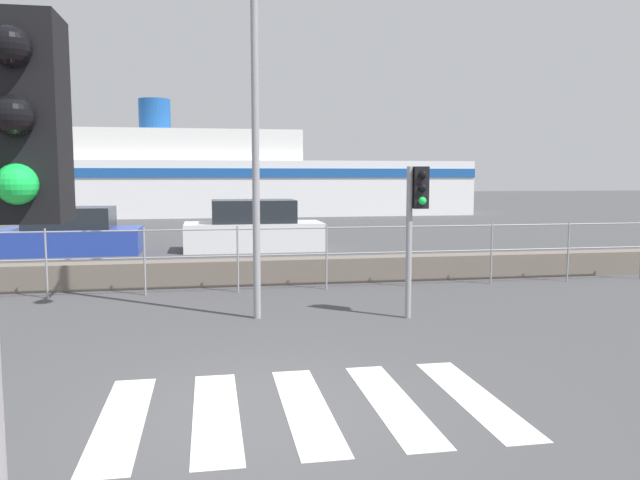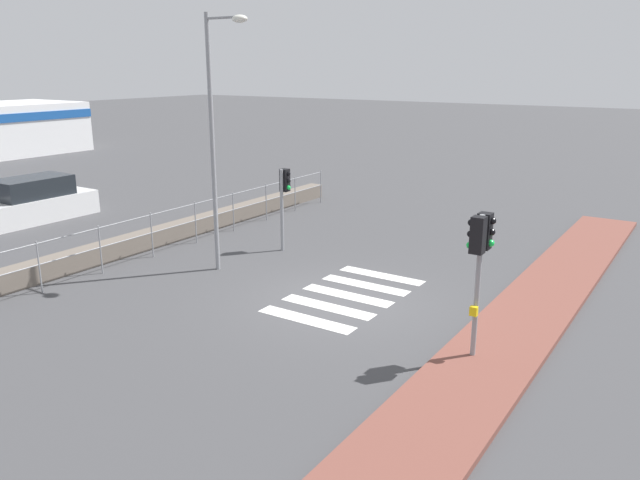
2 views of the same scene
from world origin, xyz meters
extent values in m
plane|color=#424244|center=(0.00, 0.00, 0.00)|extent=(160.00, 160.00, 0.00)
cube|color=silver|center=(-1.42, 0.00, 0.00)|extent=(0.45, 2.40, 0.01)
cube|color=silver|center=(-0.52, 0.00, 0.00)|extent=(0.45, 2.40, 0.01)
cube|color=silver|center=(0.38, 0.00, 0.00)|extent=(0.45, 2.40, 0.01)
cube|color=silver|center=(1.28, 0.00, 0.00)|extent=(0.45, 2.40, 0.01)
cube|color=silver|center=(2.18, 0.00, 0.00)|extent=(0.45, 2.40, 0.01)
cube|color=#6B6056|center=(0.00, 7.34, 0.27)|extent=(20.15, 0.55, 0.54)
cylinder|color=gray|center=(0.00, 6.46, 1.27)|extent=(18.13, 0.03, 0.03)
cylinder|color=gray|center=(0.00, 6.46, 0.74)|extent=(18.13, 0.03, 0.03)
cylinder|color=gray|center=(-3.63, 6.46, 0.67)|extent=(0.04, 0.04, 1.34)
cylinder|color=gray|center=(-1.81, 6.46, 0.67)|extent=(0.04, 0.04, 1.34)
cylinder|color=gray|center=(0.00, 6.46, 0.67)|extent=(0.04, 0.04, 1.34)
cylinder|color=gray|center=(1.81, 6.46, 0.67)|extent=(0.04, 0.04, 1.34)
cylinder|color=gray|center=(3.63, 6.46, 0.67)|extent=(0.04, 0.04, 1.34)
cylinder|color=gray|center=(5.44, 6.46, 0.67)|extent=(0.04, 0.04, 1.34)
cylinder|color=gray|center=(7.25, 6.46, 0.67)|extent=(0.04, 0.04, 1.34)
cube|color=black|center=(-1.14, -3.80, 2.53)|extent=(0.24, 0.24, 0.68)
sphere|color=black|center=(-1.14, -3.94, 2.74)|extent=(0.13, 0.13, 0.13)
sphere|color=black|center=(-1.14, -3.94, 2.53)|extent=(0.13, 0.13, 0.13)
sphere|color=#19D84C|center=(-1.14, -3.94, 2.32)|extent=(0.13, 0.13, 0.13)
cylinder|color=gray|center=(2.66, 3.67, 1.24)|extent=(0.10, 0.10, 2.49)
cube|color=black|center=(2.83, 3.67, 2.15)|extent=(0.24, 0.24, 0.68)
sphere|color=black|center=(2.83, 3.53, 2.36)|extent=(0.13, 0.13, 0.13)
sphere|color=black|center=(2.83, 3.53, 2.15)|extent=(0.13, 0.13, 0.13)
sphere|color=#19D84C|center=(2.83, 3.53, 1.94)|extent=(0.13, 0.13, 0.13)
cylinder|color=gray|center=(0.20, 4.09, 3.38)|extent=(0.12, 0.12, 6.75)
cube|color=white|center=(0.00, 31.60, 1.58)|extent=(29.59, 6.25, 3.16)
cube|color=white|center=(-3.55, 31.60, 4.03)|extent=(16.57, 5.00, 1.74)
cube|color=#194C99|center=(0.00, 28.45, 2.47)|extent=(29.59, 0.08, 0.51)
cylinder|color=#194C99|center=(-3.55, 31.60, 5.80)|extent=(1.80, 1.80, 1.80)
cube|color=#233D9E|center=(-4.64, 13.55, 0.38)|extent=(4.05, 1.86, 0.77)
cube|color=#1E2328|center=(-4.64, 13.55, 1.08)|extent=(2.43, 1.64, 0.63)
cube|color=silver|center=(0.82, 13.55, 0.43)|extent=(4.29, 1.76, 0.87)
cube|color=#1E2328|center=(0.82, 13.55, 1.22)|extent=(2.58, 1.55, 0.71)
camera|label=1|loc=(-0.55, -6.03, 2.35)|focal=35.00mm
camera|label=2|loc=(-12.04, -7.33, 5.46)|focal=35.00mm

